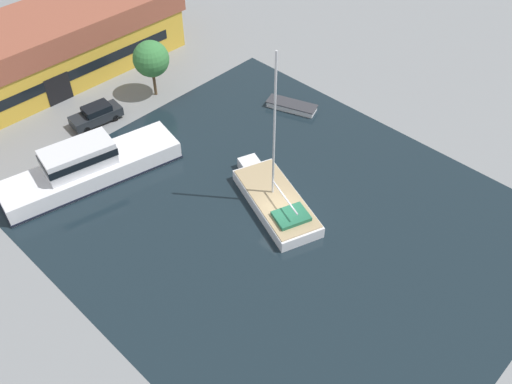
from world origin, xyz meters
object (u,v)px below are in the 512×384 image
Objects in this scene: parked_car at (96,114)px; motor_cruiser at (88,167)px; warehouse_building at (30,55)px; sailboat_moored at (275,200)px; small_dinghy at (292,106)px; quay_tree_near_building at (151,59)px.

motor_cruiser is at bearing 148.49° from parked_car.
sailboat_moored is at bearing -81.47° from warehouse_building.
warehouse_building is at bearing 117.99° from sailboat_moored.
parked_car is 18.44m from sailboat_moored.
warehouse_building is 24.49m from small_dinghy.
quay_tree_near_building is at bearing -53.91° from warehouse_building.
parked_car is (-6.28, 0.26, -2.89)m from quay_tree_near_building.
quay_tree_near_building reaches higher than motor_cruiser.
quay_tree_near_building is at bearing -51.39° from motor_cruiser.
motor_cruiser is (-7.83, 12.40, 0.62)m from sailboat_moored.
quay_tree_near_building is at bearing -85.04° from parked_car.
quay_tree_near_building reaches higher than parked_car.
warehouse_building is 11.62m from quay_tree_near_building.
sailboat_moored reaches higher than parked_car.
warehouse_building is 5.64× the size of quay_tree_near_building.
sailboat_moored reaches higher than small_dinghy.
small_dinghy is (17.95, -5.11, -0.92)m from motor_cruiser.
motor_cruiser is (-4.26, -15.00, -1.85)m from warehouse_building.
quay_tree_near_building is 13.18m from small_dinghy.
warehouse_building reaches higher than small_dinghy.
warehouse_building is at bearing 104.44° from small_dinghy.
quay_tree_near_building is 18.43m from sailboat_moored.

